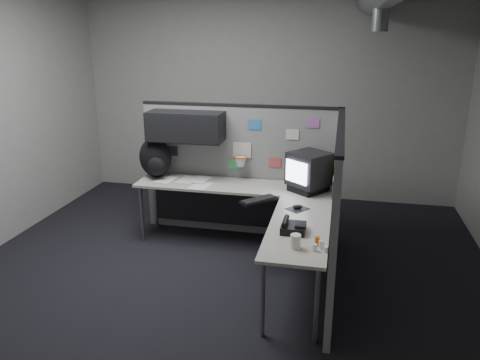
% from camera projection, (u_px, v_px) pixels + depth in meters
% --- Properties ---
extents(room, '(5.62, 5.62, 3.22)m').
position_uv_depth(room, '(280.00, 75.00, 4.04)').
color(room, black).
rests_on(room, ground).
extents(partition_back, '(2.44, 0.42, 1.63)m').
position_uv_depth(partition_back, '(225.00, 157.00, 5.69)').
color(partition_back, gray).
rests_on(partition_back, ground).
extents(partition_right, '(0.07, 2.23, 1.63)m').
position_uv_depth(partition_right, '(336.00, 208.00, 4.52)').
color(partition_right, gray).
rests_on(partition_right, ground).
extents(desk, '(2.31, 2.11, 0.73)m').
position_uv_depth(desk, '(249.00, 204.00, 5.23)').
color(desk, '#AEAA9D').
rests_on(desk, ground).
extents(monitor, '(0.55, 0.55, 0.44)m').
position_uv_depth(monitor, '(309.00, 171.00, 5.22)').
color(monitor, black).
rests_on(monitor, desk).
extents(keyboard, '(0.39, 0.41, 0.04)m').
position_uv_depth(keyboard, '(259.00, 200.00, 4.94)').
color(keyboard, black).
rests_on(keyboard, desk).
extents(mouse, '(0.26, 0.26, 0.04)m').
position_uv_depth(mouse, '(298.00, 208.00, 4.74)').
color(mouse, black).
rests_on(mouse, desk).
extents(phone, '(0.22, 0.24, 0.11)m').
position_uv_depth(phone, '(293.00, 227.00, 4.21)').
color(phone, black).
rests_on(phone, desk).
extents(bottles, '(0.14, 0.15, 0.08)m').
position_uv_depth(bottles, '(319.00, 245.00, 3.87)').
color(bottles, silver).
rests_on(bottles, desk).
extents(cup, '(0.11, 0.11, 0.12)m').
position_uv_depth(cup, '(296.00, 241.00, 3.88)').
color(cup, silver).
rests_on(cup, desk).
extents(papers, '(0.72, 0.52, 0.01)m').
position_uv_depth(papers, '(188.00, 181.00, 5.61)').
color(papers, white).
rests_on(papers, desk).
extents(backpack, '(0.43, 0.38, 0.49)m').
position_uv_depth(backpack, '(155.00, 158.00, 5.71)').
color(backpack, black).
rests_on(backpack, desk).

